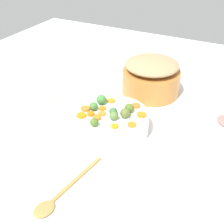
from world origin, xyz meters
name	(u,v)px	position (x,y,z in m)	size (l,w,h in m)	color
tabletop	(117,133)	(0.00, 0.00, 0.01)	(2.40, 2.40, 0.02)	silver
serving_bowl_carrots	(112,122)	(0.00, -0.02, 0.06)	(0.29, 0.29, 0.08)	white
metal_pot	(150,82)	(-0.36, 0.00, 0.08)	(0.27, 0.27, 0.12)	#C47E38
stuffing_mound	(151,65)	(-0.36, 0.00, 0.17)	(0.25, 0.25, 0.06)	tan
carrot_slice_0	(91,114)	(0.05, -0.09, 0.10)	(0.03, 0.03, 0.01)	orange
carrot_slice_1	(104,100)	(-0.08, -0.10, 0.10)	(0.03, 0.03, 0.01)	orange
carrot_slice_2	(115,126)	(0.08, 0.03, 0.10)	(0.03, 0.03, 0.01)	orange
carrot_slice_3	(81,115)	(0.07, -0.12, 0.10)	(0.04, 0.04, 0.01)	orange
carrot_slice_4	(97,118)	(0.06, -0.06, 0.10)	(0.03, 0.03, 0.01)	orange
carrot_slice_5	(132,125)	(0.04, 0.08, 0.10)	(0.03, 0.03, 0.01)	orange
carrot_slice_6	(85,109)	(0.02, -0.13, 0.10)	(0.04, 0.04, 0.01)	orange
carrot_slice_7	(103,108)	(-0.01, -0.07, 0.10)	(0.03, 0.03, 0.01)	orange
carrot_slice_8	(102,113)	(0.02, -0.06, 0.10)	(0.03, 0.03, 0.01)	orange
carrot_slice_9	(111,101)	(-0.08, -0.07, 0.10)	(0.03, 0.03, 0.01)	orange
carrot_slice_10	(136,106)	(-0.09, 0.04, 0.10)	(0.04, 0.04, 0.01)	orange
carrot_slice_11	(142,115)	(-0.04, 0.08, 0.10)	(0.04, 0.04, 0.01)	orange
brussels_sprout_0	(94,106)	(0.01, -0.10, 0.12)	(0.03, 0.03, 0.03)	#467B38
brussels_sprout_1	(129,108)	(-0.04, 0.03, 0.12)	(0.04, 0.04, 0.04)	#547125
brussels_sprout_2	(94,122)	(0.10, -0.04, 0.11)	(0.03, 0.03, 0.03)	#4B6B27
brussels_sprout_3	(115,116)	(0.03, 0.00, 0.12)	(0.03, 0.03, 0.03)	#5B803E
brussels_sprout_4	(101,100)	(-0.05, -0.10, 0.12)	(0.04, 0.04, 0.04)	#45893D
brussels_sprout_5	(125,113)	(0.00, 0.03, 0.12)	(0.04, 0.04, 0.04)	#5E6D2F
brussels_sprout_6	(113,111)	(0.01, -0.02, 0.11)	(0.03, 0.03, 0.03)	#42733F
wooden_spoon	(57,198)	(0.39, -0.01, 0.03)	(0.31, 0.08, 0.01)	#B28647
dish_towel	(40,101)	(-0.05, -0.43, 0.02)	(0.12, 0.11, 0.01)	beige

